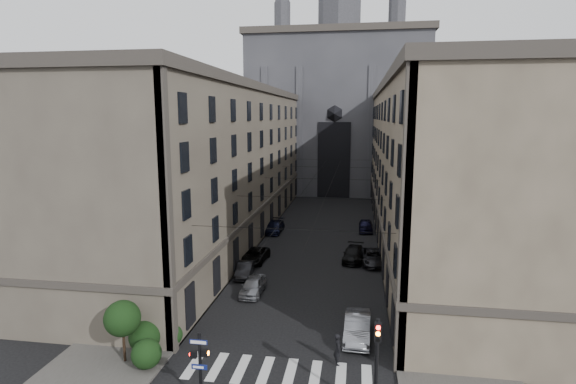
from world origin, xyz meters
The scene contains 19 objects.
sidewalk_left centered at (-10.50, 36.00, 0.07)m, with size 7.00×80.00×0.15m, color #383533.
sidewalk_right centered at (10.50, 36.00, 0.07)m, with size 7.00×80.00×0.15m, color #383533.
zebra_crossing centered at (0.00, 5.00, 0.01)m, with size 11.00×3.20×0.01m, color beige.
building_left centered at (-13.44, 36.00, 9.34)m, with size 13.60×60.60×18.85m.
building_right centered at (13.44, 36.00, 9.34)m, with size 13.60×60.60×18.85m.
gothic_tower centered at (0.00, 74.96, 17.80)m, with size 35.00×23.00×58.00m.
pedestrian_signal_left centered at (-3.51, 1.50, 2.32)m, with size 1.02×0.38×4.00m.
traffic_light_right centered at (5.60, 1.92, 3.29)m, with size 0.34×0.50×5.20m.
shrub_cluster centered at (-8.72, 5.01, 1.80)m, with size 3.90×4.40×3.90m.
tram_wires centered at (0.00, 35.63, 7.25)m, with size 14.00×60.00×0.43m.
car_left_near centered at (-4.20, 16.42, 0.74)m, with size 1.74×4.32×1.47m, color gray.
car_left_midnear centered at (-5.96, 20.52, 0.66)m, with size 1.41×4.04×1.33m, color black.
car_left_midfar centered at (-5.99, 24.82, 0.69)m, with size 2.28×4.94×1.37m, color black.
car_left_far centered at (-6.20, 37.03, 0.74)m, with size 2.09×5.13×1.49m, color black.
car_right_near centered at (4.67, 9.90, 0.82)m, with size 1.73×4.97×1.64m, color gray.
car_right_midnear centered at (6.20, 26.08, 0.72)m, with size 2.40×5.20×1.45m, color black.
car_right_midfar centered at (4.20, 26.81, 0.72)m, with size 2.03×4.99×1.45m, color black.
car_right_far centered at (5.65, 39.48, 0.77)m, with size 1.81×4.51×1.53m, color black.
pedestrian centered at (3.48, 6.42, 0.99)m, with size 0.73×0.48×1.99m, color black.
Camera 1 is at (4.41, -19.22, 15.08)m, focal length 28.00 mm.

